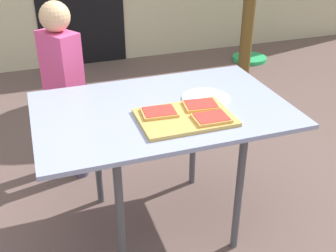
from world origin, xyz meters
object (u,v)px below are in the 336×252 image
pizza_slice_near_right (211,118)px  plate_white_right (205,98)px  child_left (63,81)px  pizza_slice_far_left (159,112)px  cutting_board (185,117)px  pizza_slice_far_right (201,105)px  dining_table (162,120)px  garden_hose_coil (249,58)px

pizza_slice_near_right → plate_white_right: size_ratio=0.69×
child_left → pizza_slice_far_left: bearing=-64.8°
cutting_board → pizza_slice_far_right: (0.10, 0.06, 0.02)m
pizza_slice_far_right → pizza_slice_near_right: same height
dining_table → cutting_board: cutting_board is taller
cutting_board → plate_white_right: size_ratio=1.79×
garden_hose_coil → plate_white_right: bearing=-124.9°
dining_table → pizza_slice_near_right: (0.16, -0.22, 0.09)m
pizza_slice_far_left → garden_hose_coil: 3.00m
pizza_slice_far_left → plate_white_right: (0.28, 0.11, -0.02)m
pizza_slice_near_right → pizza_slice_far_right: bearing=86.9°
dining_table → child_left: 0.78m
pizza_slice_far_right → pizza_slice_far_left: bearing=-178.4°
garden_hose_coil → pizza_slice_far_left: bearing=-128.1°
pizza_slice_near_right → plate_white_right: pizza_slice_near_right is taller
cutting_board → child_left: 0.94m
pizza_slice_far_left → pizza_slice_near_right: bearing=-32.7°
cutting_board → pizza_slice_near_right: (0.10, -0.07, 0.02)m
pizza_slice_near_right → garden_hose_coil: bearing=56.6°
dining_table → pizza_slice_far_left: (-0.04, -0.09, 0.09)m
dining_table → child_left: (-0.40, 0.67, -0.01)m
dining_table → pizza_slice_far_left: size_ratio=7.24×
pizza_slice_near_right → child_left: child_left is taller
dining_table → pizza_slice_near_right: pizza_slice_near_right is taller
dining_table → child_left: bearing=120.9°
plate_white_right → child_left: bearing=134.3°
cutting_board → dining_table: bearing=112.6°
dining_table → pizza_slice_far_right: 0.21m
dining_table → pizza_slice_far_right: (0.17, -0.09, 0.09)m
pizza_slice_far_left → plate_white_right: pizza_slice_far_left is taller
dining_table → pizza_slice_near_right: bearing=-54.2°
cutting_board → child_left: child_left is taller
plate_white_right → child_left: (-0.63, 0.65, -0.08)m
child_left → garden_hose_coil: size_ratio=2.95×
dining_table → pizza_slice_near_right: 0.29m
pizza_slice_far_left → garden_hose_coil: (1.80, 2.29, -0.72)m
cutting_board → pizza_slice_near_right: bearing=-36.7°
pizza_slice_near_right → plate_white_right: 0.25m
dining_table → plate_white_right: (0.23, 0.02, 0.07)m
pizza_slice_far_left → child_left: 0.84m
pizza_slice_near_right → cutting_board: bearing=143.3°
pizza_slice_far_left → pizza_slice_near_right: size_ratio=1.03×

